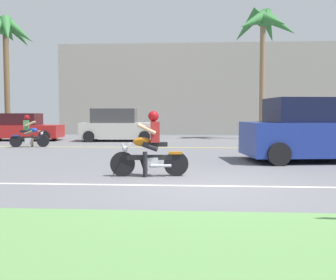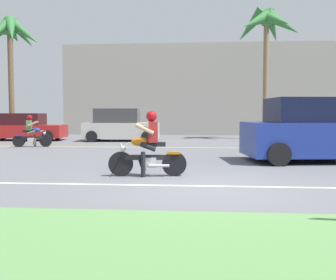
{
  "view_description": "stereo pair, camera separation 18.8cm",
  "coord_description": "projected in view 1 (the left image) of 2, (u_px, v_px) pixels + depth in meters",
  "views": [
    {
      "loc": [
        -0.18,
        -7.71,
        1.41
      ],
      "look_at": [
        -0.96,
        3.88,
        0.65
      ],
      "focal_mm": 43.02,
      "sensor_mm": 36.0,
      "label": 1
    },
    {
      "loc": [
        0.01,
        -7.7,
        1.41
      ],
      "look_at": [
        -0.96,
        3.88,
        0.65
      ],
      "focal_mm": 43.02,
      "sensor_mm": 36.0,
      "label": 2
    }
  ],
  "objects": [
    {
      "name": "parked_car_1",
      "position": [
        117.0,
        126.0,
        20.65
      ],
      "size": [
        3.92,
        2.18,
        1.66
      ],
      "color": "beige",
      "rests_on": "ground"
    },
    {
      "name": "motorcyclist",
      "position": [
        150.0,
        149.0,
        9.03
      ],
      "size": [
        1.76,
        0.58,
        1.47
      ],
      "color": "black",
      "rests_on": "ground"
    },
    {
      "name": "palm_tree_1",
      "position": [
        264.0,
        29.0,
        21.76
      ],
      "size": [
        3.73,
        3.69,
        7.21
      ],
      "color": "#846B4C",
      "rests_on": "ground"
    },
    {
      "name": "lane_line_near",
      "position": [
        204.0,
        186.0,
        7.85
      ],
      "size": [
        50.4,
        0.12,
        0.01
      ],
      "primitive_type": "cube",
      "color": "silver",
      "rests_on": "ground"
    },
    {
      "name": "suv_nearby",
      "position": [
        321.0,
        130.0,
        11.92
      ],
      "size": [
        4.72,
        2.72,
        1.87
      ],
      "color": "navy",
      "rests_on": "ground"
    },
    {
      "name": "ground",
      "position": [
        201.0,
        167.0,
        10.75
      ],
      "size": [
        56.0,
        30.0,
        0.04
      ],
      "primitive_type": "cube",
      "color": "slate"
    },
    {
      "name": "building_far",
      "position": [
        218.0,
        91.0,
        28.37
      ],
      "size": [
        21.59,
        4.0,
        6.05
      ],
      "primitive_type": "cube",
      "color": "#A8A399",
      "rests_on": "ground"
    },
    {
      "name": "motorcyclist_distant",
      "position": [
        29.0,
        134.0,
        16.9
      ],
      "size": [
        1.6,
        0.58,
        1.35
      ],
      "color": "black",
      "rests_on": "ground"
    },
    {
      "name": "lane_line_far",
      "position": [
        199.0,
        148.0,
        16.63
      ],
      "size": [
        50.4,
        0.12,
        0.01
      ],
      "primitive_type": "cube",
      "color": "yellow",
      "rests_on": "ground"
    },
    {
      "name": "palm_tree_2",
      "position": [
        5.0,
        36.0,
        23.24
      ],
      "size": [
        3.59,
        3.64,
        7.01
      ],
      "color": "brown",
      "rests_on": "ground"
    },
    {
      "name": "grass_median",
      "position": [
        214.0,
        265.0,
        3.68
      ],
      "size": [
        56.0,
        3.8,
        0.06
      ],
      "primitive_type": "cube",
      "color": "#5B8C4C",
      "rests_on": "ground"
    },
    {
      "name": "parked_car_0",
      "position": [
        19.0,
        128.0,
        21.07
      ],
      "size": [
        4.28,
        2.0,
        1.42
      ],
      "color": "#AD1E1E",
      "rests_on": "ground"
    }
  ]
}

